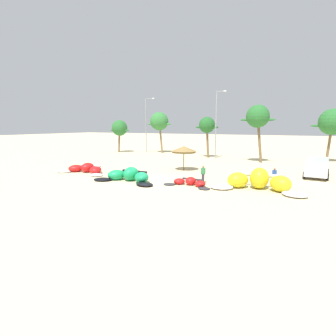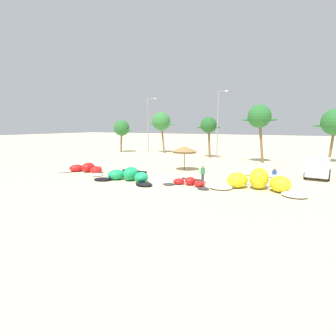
# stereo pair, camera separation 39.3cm
# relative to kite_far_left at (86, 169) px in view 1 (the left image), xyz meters

# --- Properties ---
(ground_plane) EXTENTS (260.00, 260.00, 0.00)m
(ground_plane) POSITION_rel_kite_far_left_xyz_m (8.75, -0.49, -0.41)
(ground_plane) COLOR beige
(kite_far_left) EXTENTS (6.66, 3.09, 1.06)m
(kite_far_left) POSITION_rel_kite_far_left_xyz_m (0.00, 0.00, 0.00)
(kite_far_left) COLOR white
(kite_far_left) RESTS_ON ground
(kite_left) EXTENTS (6.78, 3.12, 1.31)m
(kite_left) POSITION_rel_kite_far_left_xyz_m (7.01, -1.62, 0.09)
(kite_left) COLOR black
(kite_left) RESTS_ON ground
(kite_left_of_center) EXTENTS (4.60, 2.18, 0.72)m
(kite_left_of_center) POSITION_rel_kite_far_left_xyz_m (12.82, -0.70, -0.13)
(kite_left_of_center) COLOR #333338
(kite_left_of_center) RESTS_ON ground
(kite_center) EXTENTS (7.79, 3.58, 1.75)m
(kite_center) POSITION_rel_kite_far_left_xyz_m (18.44, 0.47, 0.26)
(kite_center) COLOR white
(kite_center) RESTS_ON ground
(beach_umbrella_near_van) EXTENTS (2.92, 2.92, 2.83)m
(beach_umbrella_near_van) POSITION_rel_kite_far_left_xyz_m (9.08, 6.54, 2.03)
(beach_umbrella_near_van) COLOR brown
(beach_umbrella_near_van) RESTS_ON ground
(parked_van) EXTENTS (2.50, 5.39, 1.84)m
(parked_van) POSITION_rel_kite_far_left_xyz_m (22.90, 9.02, 0.68)
(parked_van) COLOR silver
(parked_van) RESTS_ON ground
(person_near_kites) EXTENTS (0.36, 0.24, 1.62)m
(person_near_kites) POSITION_rel_kite_far_left_xyz_m (13.55, 0.72, 0.41)
(person_near_kites) COLOR #383842
(person_near_kites) RESTS_ON ground
(person_by_umbrellas) EXTENTS (0.36, 0.24, 1.62)m
(person_by_umbrellas) POSITION_rel_kite_far_left_xyz_m (19.46, 2.34, 0.41)
(person_by_umbrellas) COLOR #383842
(person_by_umbrellas) RESTS_ON ground
(palm_leftmost) EXTENTS (4.54, 3.03, 6.23)m
(palm_leftmost) POSITION_rel_kite_far_left_xyz_m (-10.64, 20.44, 4.24)
(palm_leftmost) COLOR brown
(palm_leftmost) RESTS_ON ground
(palm_left) EXTENTS (5.19, 3.46, 7.71)m
(palm_left) POSITION_rel_kite_far_left_xyz_m (-3.25, 23.06, 5.50)
(palm_left) COLOR #7F6647
(palm_left) RESTS_ON ground
(palm_left_of_gap) EXTENTS (3.89, 2.59, 6.59)m
(palm_left_of_gap) POSITION_rel_kite_far_left_xyz_m (7.35, 19.73, 4.77)
(palm_left_of_gap) COLOR brown
(palm_left_of_gap) RESTS_ON ground
(palm_center_left) EXTENTS (4.81, 3.21, 8.07)m
(palm_center_left) POSITION_rel_kite_far_left_xyz_m (15.51, 17.54, 5.97)
(palm_center_left) COLOR brown
(palm_center_left) RESTS_ON ground
(palm_center_right) EXTENTS (5.54, 3.69, 7.56)m
(palm_center_right) POSITION_rel_kite_far_left_xyz_m (24.90, 22.49, 5.25)
(palm_center_right) COLOR brown
(palm_center_right) RESTS_ON ground
(lamppost_west) EXTENTS (2.02, 0.24, 10.41)m
(lamppost_west) POSITION_rel_kite_far_left_xyz_m (-6.07, 23.06, 5.37)
(lamppost_west) COLOR gray
(lamppost_west) RESTS_ON ground
(lamppost_west_center) EXTENTS (1.59, 0.24, 10.49)m
(lamppost_west_center) POSITION_rel_kite_far_left_xyz_m (9.15, 19.08, 5.36)
(lamppost_west_center) COLOR gray
(lamppost_west_center) RESTS_ON ground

